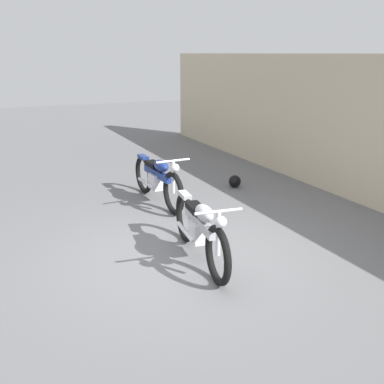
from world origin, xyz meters
TOP-DOWN VIEW (x-y plane):
  - ground_plane at (0.00, 0.00)m, footprint 40.00×40.00m
  - helmet at (-2.63, 2.33)m, footprint 0.26×0.26m
  - motorcycle_silver at (0.19, 0.12)m, footprint 2.12×0.59m
  - motorcycle_blue at (-2.35, 0.49)m, footprint 2.18×0.61m

SIDE VIEW (x-z plane):
  - ground_plane at x=0.00m, z-range 0.00..0.00m
  - helmet at x=-2.63m, z-range 0.00..0.26m
  - motorcycle_silver at x=0.19m, z-range -0.02..0.94m
  - motorcycle_blue at x=-2.35m, z-range -0.02..0.96m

